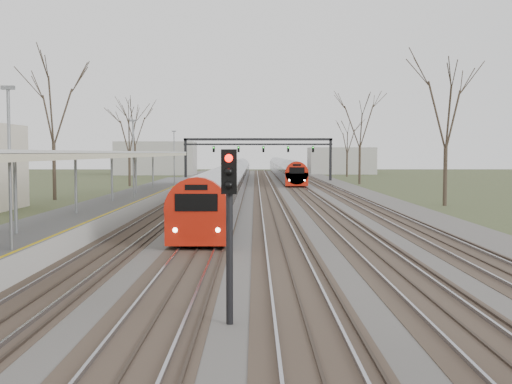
# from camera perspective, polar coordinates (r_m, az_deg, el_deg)

# --- Properties ---
(track_bed) EXTENTS (24.00, 160.00, 0.22)m
(track_bed) POSITION_cam_1_polar(r_m,az_deg,el_deg) (60.80, 0.33, -0.22)
(track_bed) COLOR #474442
(track_bed) RESTS_ON ground
(platform) EXTENTS (3.50, 69.00, 1.00)m
(platform) POSITION_cam_1_polar(r_m,az_deg,el_deg) (44.21, -11.67, -1.13)
(platform) COLOR #9E9B93
(platform) RESTS_ON ground
(canopy) EXTENTS (4.10, 50.00, 3.11)m
(canopy) POSITION_cam_1_polar(r_m,az_deg,el_deg) (39.66, -13.04, 3.29)
(canopy) COLOR slate
(canopy) RESTS_ON platform
(signal_gantry) EXTENTS (21.00, 0.59, 6.08)m
(signal_gantry) POSITION_cam_1_polar(r_m,az_deg,el_deg) (90.66, 0.21, 4.08)
(signal_gantry) COLOR black
(signal_gantry) RESTS_ON ground
(tree_west_far) EXTENTS (5.50, 5.50, 11.33)m
(tree_west_far) POSITION_cam_1_polar(r_m,az_deg,el_deg) (56.39, -17.60, 7.42)
(tree_west_far) COLOR #2D231C
(tree_west_far) RESTS_ON ground
(tree_east_far) EXTENTS (5.00, 5.00, 10.30)m
(tree_east_far) POSITION_cam_1_polar(r_m,az_deg,el_deg) (49.84, 16.57, 7.13)
(tree_east_far) COLOR #2D231C
(tree_east_far) RESTS_ON ground
(train_near) EXTENTS (2.62, 90.21, 3.05)m
(train_near) POSITION_cam_1_polar(r_m,az_deg,el_deg) (70.32, -1.98, 1.44)
(train_near) COLOR #A0A2A9
(train_near) RESTS_ON ground
(train_far) EXTENTS (2.62, 75.21, 3.05)m
(train_far) POSITION_cam_1_polar(r_m,az_deg,el_deg) (108.99, 2.37, 2.18)
(train_far) COLOR #A0A2A9
(train_far) RESTS_ON ground
(signal_post) EXTENTS (0.35, 0.45, 4.10)m
(signal_post) POSITION_cam_1_polar(r_m,az_deg,el_deg) (14.47, -2.39, -1.63)
(signal_post) COLOR black
(signal_post) RESTS_ON ground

